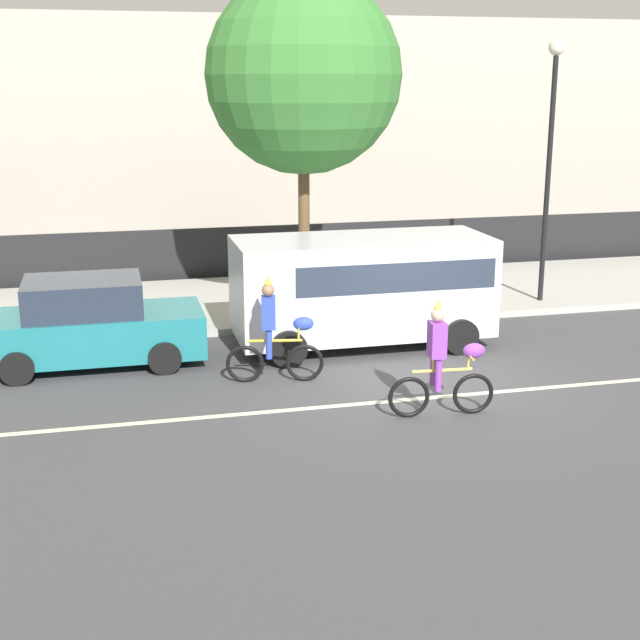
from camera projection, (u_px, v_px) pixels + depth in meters
name	position (u px, v px, depth m)	size (l,w,h in m)	color
ground_plane	(432.00, 387.00, 15.42)	(80.00, 80.00, 0.00)	#424244
road_centre_line	(442.00, 397.00, 14.95)	(36.00, 0.14, 0.01)	beige
sidewalk_curb	(336.00, 297.00, 21.49)	(60.00, 5.00, 0.15)	#ADAAA3
fence_line	(309.00, 250.00, 24.05)	(40.00, 0.08, 1.40)	black
building_backdrop	(265.00, 127.00, 31.46)	(28.00, 8.00, 7.06)	#B2A899
parade_cyclist_cobalt	(275.00, 336.00, 15.49)	(1.71, 0.53, 1.92)	black
parade_cyclist_purple	(443.00, 365.00, 13.91)	(1.72, 0.50, 1.92)	black
parked_van_silver	(366.00, 283.00, 17.52)	(5.00, 2.22, 2.18)	silver
parked_car_teal	(89.00, 325.00, 16.43)	(4.10, 1.92, 1.64)	#1E727A
street_lamp_post	(551.00, 133.00, 19.88)	(0.36, 0.36, 5.86)	black
street_tree_far_corner	(303.00, 75.00, 18.16)	(4.05, 4.05, 7.12)	brown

